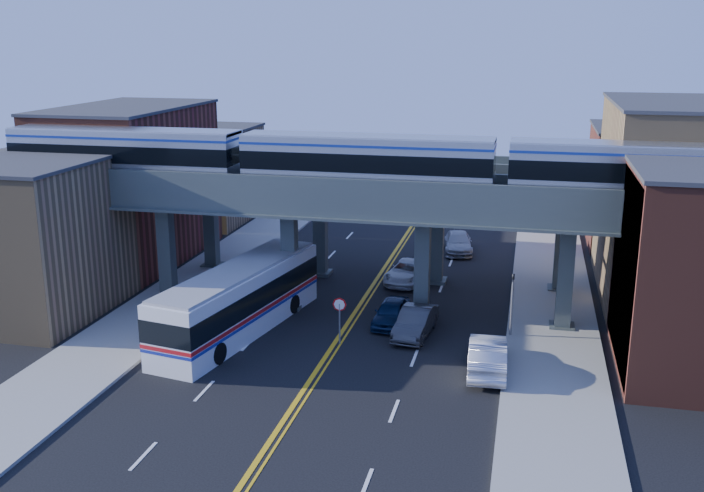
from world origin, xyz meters
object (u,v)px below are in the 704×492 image
at_px(transit_bus, 239,301).
at_px(car_lane_c, 408,272).
at_px(traffic_signal, 512,298).
at_px(car_lane_a, 391,312).
at_px(car_lane_b, 415,322).
at_px(car_parked_curb, 487,355).
at_px(transit_train, 367,161).
at_px(stop_sign, 340,313).
at_px(car_lane_d, 458,243).

xyz_separation_m(transit_bus, car_lane_c, (7.77, 11.05, -1.10)).
bearing_deg(transit_bus, traffic_signal, -70.33).
bearing_deg(car_lane_c, car_lane_a, -80.14).
distance_m(car_lane_b, car_parked_curb, 5.77).
relative_size(transit_train, transit_bus, 3.18).
relative_size(traffic_signal, car_lane_b, 0.88).
bearing_deg(transit_train, car_parked_curb, -42.17).
bearing_deg(car_lane_a, stop_sign, -118.14).
bearing_deg(car_parked_curb, car_lane_b, -46.64).
relative_size(transit_bus, car_lane_c, 2.74).
distance_m(car_lane_c, car_parked_curb, 14.78).
bearing_deg(car_lane_a, transit_train, 144.56).
distance_m(stop_sign, car_lane_a, 4.32).
bearing_deg(traffic_signal, transit_train, 166.75).
height_order(traffic_signal, transit_bus, traffic_signal).
distance_m(traffic_signal, car_lane_b, 5.43).
xyz_separation_m(transit_bus, car_lane_b, (9.66, 1.57, -1.03)).
relative_size(stop_sign, car_parked_curb, 0.50).
bearing_deg(transit_train, car_lane_c, 77.63).
distance_m(stop_sign, car_lane_b, 4.46).
relative_size(transit_train, car_lane_b, 9.52).
relative_size(transit_train, car_lane_c, 8.73).
height_order(car_lane_d, car_parked_curb, car_parked_curb).
height_order(car_lane_c, car_lane_d, car_lane_d).
relative_size(transit_train, car_lane_d, 8.87).
xyz_separation_m(transit_train, stop_sign, (-0.40, -5.00, -7.39)).
bearing_deg(car_lane_d, traffic_signal, -82.86).
relative_size(transit_train, traffic_signal, 10.82).
relative_size(car_lane_a, car_lane_c, 0.83).
relative_size(car_lane_a, car_parked_curb, 0.81).
height_order(transit_bus, car_lane_a, transit_bus).
xyz_separation_m(car_lane_b, car_lane_d, (0.66, 17.84, -0.04)).
distance_m(car_lane_a, car_lane_c, 8.07).
distance_m(transit_bus, car_lane_c, 13.55).
distance_m(car_lane_d, car_parked_curb, 22.11).
relative_size(car_lane_b, car_parked_curb, 0.89).
bearing_deg(car_parked_curb, stop_sign, -15.80).
height_order(car_lane_a, car_lane_b, car_lane_b).
xyz_separation_m(stop_sign, car_lane_a, (2.18, 3.59, -1.04)).
relative_size(stop_sign, car_lane_d, 0.53).
height_order(stop_sign, car_lane_c, stop_sign).
distance_m(traffic_signal, transit_bus, 15.00).
relative_size(car_lane_b, car_lane_d, 0.93).
xyz_separation_m(stop_sign, car_lane_c, (1.86, 11.65, -1.05)).
height_order(car_lane_b, car_lane_d, car_lane_b).
distance_m(stop_sign, car_parked_curb, 8.18).
relative_size(car_lane_d, car_parked_curb, 0.95).
height_order(traffic_signal, car_lane_c, traffic_signal).
relative_size(car_lane_c, car_parked_curb, 0.97).
height_order(stop_sign, car_lane_b, stop_sign).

